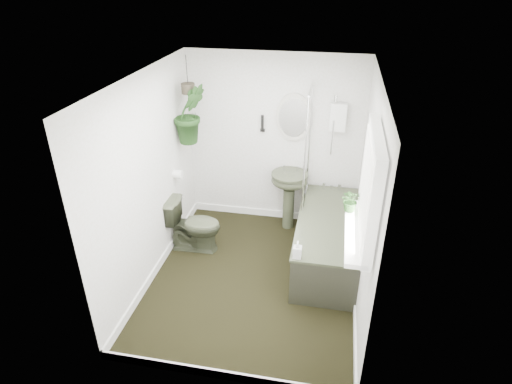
# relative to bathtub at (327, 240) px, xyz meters

# --- Properties ---
(floor) EXTENTS (2.30, 2.80, 0.02)m
(floor) POSITION_rel_bathtub_xyz_m (-0.80, -0.50, -0.30)
(floor) COLOR black
(floor) RESTS_ON ground
(ceiling) EXTENTS (2.30, 2.80, 0.02)m
(ceiling) POSITION_rel_bathtub_xyz_m (-0.80, -0.50, 2.02)
(ceiling) COLOR white
(ceiling) RESTS_ON ground
(wall_back) EXTENTS (2.30, 0.02, 2.30)m
(wall_back) POSITION_rel_bathtub_xyz_m (-0.80, 0.91, 0.86)
(wall_back) COLOR white
(wall_back) RESTS_ON ground
(wall_front) EXTENTS (2.30, 0.02, 2.30)m
(wall_front) POSITION_rel_bathtub_xyz_m (-0.80, -1.91, 0.86)
(wall_front) COLOR white
(wall_front) RESTS_ON ground
(wall_left) EXTENTS (0.02, 2.80, 2.30)m
(wall_left) POSITION_rel_bathtub_xyz_m (-1.96, -0.50, 0.86)
(wall_left) COLOR white
(wall_left) RESTS_ON ground
(wall_right) EXTENTS (0.02, 2.80, 2.30)m
(wall_right) POSITION_rel_bathtub_xyz_m (0.36, -0.50, 0.86)
(wall_right) COLOR white
(wall_right) RESTS_ON ground
(skirting) EXTENTS (2.30, 2.80, 0.10)m
(skirting) POSITION_rel_bathtub_xyz_m (-0.80, -0.50, -0.24)
(skirting) COLOR white
(skirting) RESTS_ON floor
(bathtub) EXTENTS (0.72, 1.72, 0.58)m
(bathtub) POSITION_rel_bathtub_xyz_m (0.00, 0.00, 0.00)
(bathtub) COLOR #3A402D
(bathtub) RESTS_ON floor
(bath_screen) EXTENTS (0.04, 0.72, 1.40)m
(bath_screen) POSITION_rel_bathtub_xyz_m (-0.33, 0.49, 0.99)
(bath_screen) COLOR silver
(bath_screen) RESTS_ON bathtub
(shower_box) EXTENTS (0.20, 0.10, 0.35)m
(shower_box) POSITION_rel_bathtub_xyz_m (0.00, 0.84, 1.26)
(shower_box) COLOR white
(shower_box) RESTS_ON wall_back
(oval_mirror) EXTENTS (0.46, 0.03, 0.62)m
(oval_mirror) POSITION_rel_bathtub_xyz_m (-0.55, 0.87, 1.21)
(oval_mirror) COLOR beige
(oval_mirror) RESTS_ON wall_back
(wall_sconce) EXTENTS (0.04, 0.04, 0.22)m
(wall_sconce) POSITION_rel_bathtub_xyz_m (-0.95, 0.86, 1.11)
(wall_sconce) COLOR black
(wall_sconce) RESTS_ON wall_back
(toilet_roll_holder) EXTENTS (0.11, 0.11, 0.11)m
(toilet_roll_holder) POSITION_rel_bathtub_xyz_m (-1.90, 0.20, 0.61)
(toilet_roll_holder) COLOR white
(toilet_roll_holder) RESTS_ON wall_left
(window_recess) EXTENTS (0.08, 1.00, 0.90)m
(window_recess) POSITION_rel_bathtub_xyz_m (0.29, -1.20, 1.36)
(window_recess) COLOR white
(window_recess) RESTS_ON wall_right
(window_sill) EXTENTS (0.18, 1.00, 0.04)m
(window_sill) POSITION_rel_bathtub_xyz_m (0.22, -1.20, 0.94)
(window_sill) COLOR white
(window_sill) RESTS_ON wall_right
(window_blinds) EXTENTS (0.01, 0.86, 0.76)m
(window_blinds) POSITION_rel_bathtub_xyz_m (0.24, -1.20, 1.36)
(window_blinds) COLOR white
(window_blinds) RESTS_ON wall_right
(toilet) EXTENTS (0.68, 0.40, 0.69)m
(toilet) POSITION_rel_bathtub_xyz_m (-1.65, -0.05, 0.05)
(toilet) COLOR #3A402D
(toilet) RESTS_ON floor
(pedestal_sink) EXTENTS (0.50, 0.44, 0.82)m
(pedestal_sink) POSITION_rel_bathtub_xyz_m (-0.55, 0.67, 0.12)
(pedestal_sink) COLOR #3A402D
(pedestal_sink) RESTS_ON floor
(sill_plant) EXTENTS (0.23, 0.21, 0.21)m
(sill_plant) POSITION_rel_bathtub_xyz_m (0.17, -0.90, 1.07)
(sill_plant) COLOR black
(sill_plant) RESTS_ON window_sill
(hanging_plant) EXTENTS (0.52, 0.50, 0.74)m
(hanging_plant) POSITION_rel_bathtub_xyz_m (-1.77, 0.45, 1.32)
(hanging_plant) COLOR black
(hanging_plant) RESTS_ON ceiling
(soap_bottle) EXTENTS (0.09, 0.09, 0.19)m
(soap_bottle) POSITION_rel_bathtub_xyz_m (-0.29, -0.79, 0.38)
(soap_bottle) COLOR #322A2B
(soap_bottle) RESTS_ON bathtub
(hanging_pot) EXTENTS (0.16, 0.16, 0.12)m
(hanging_pot) POSITION_rel_bathtub_xyz_m (-1.77, 0.45, 1.63)
(hanging_pot) COLOR #352F23
(hanging_pot) RESTS_ON ceiling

